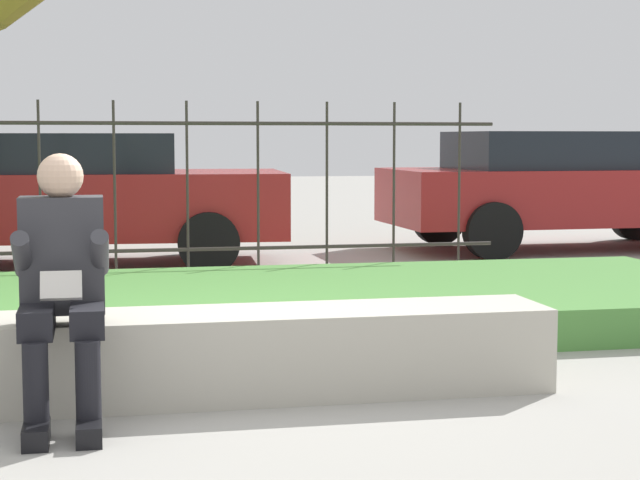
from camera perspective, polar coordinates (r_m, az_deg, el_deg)
ground_plane at (r=5.45m, az=-6.64°, el=-8.37°), size 60.00×60.00×0.00m
stone_bench at (r=5.45m, az=-2.73°, el=-6.28°), size 2.88×0.56×0.43m
person_seated_reader at (r=5.00m, az=-13.60°, el=-1.98°), size 0.42×0.73×1.23m
grass_berm at (r=7.41m, az=-8.10°, el=-3.69°), size 8.22×2.66×0.25m
iron_fence at (r=9.36m, az=-8.99°, el=2.65°), size 6.22×0.03×1.62m
car_parked_center at (r=11.15m, az=-12.98°, el=2.37°), size 4.28×2.14×1.34m
car_parked_right at (r=12.79m, az=13.07°, el=2.81°), size 4.30×1.99×1.37m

